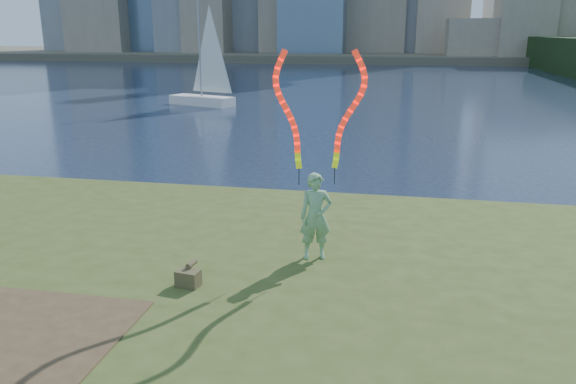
# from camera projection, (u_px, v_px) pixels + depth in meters

# --- Properties ---
(ground) EXTENTS (320.00, 320.00, 0.00)m
(ground) POSITION_uv_depth(u_px,v_px,m) (228.00, 303.00, 10.10)
(ground) COLOR #18243C
(ground) RESTS_ON ground
(grassy_knoll) EXTENTS (20.00, 18.00, 0.80)m
(grassy_knoll) POSITION_uv_depth(u_px,v_px,m) (179.00, 356.00, 7.85)
(grassy_knoll) COLOR #3A4A1A
(grassy_knoll) RESTS_ON ground
(far_shore) EXTENTS (320.00, 40.00, 1.20)m
(far_shore) POSITION_uv_depth(u_px,v_px,m) (386.00, 55.00, 99.50)
(far_shore) COLOR brown
(far_shore) RESTS_ON ground
(woman_with_ribbons) EXTENTS (1.96, 0.64, 3.95)m
(woman_with_ribbons) POSITION_uv_depth(u_px,v_px,m) (316.00, 180.00, 9.70)
(woman_with_ribbons) COLOR #197320
(woman_with_ribbons) RESTS_ON grassy_knoll
(canvas_bag) EXTENTS (0.40, 0.45, 0.35)m
(canvas_bag) POSITION_uv_depth(u_px,v_px,m) (188.00, 277.00, 8.92)
(canvas_bag) COLOR brown
(canvas_bag) RESTS_ON grassy_knoll
(sailboat) EXTENTS (4.75, 2.95, 7.28)m
(sailboat) POSITION_uv_depth(u_px,v_px,m) (204.00, 86.00, 36.70)
(sailboat) COLOR white
(sailboat) RESTS_ON ground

